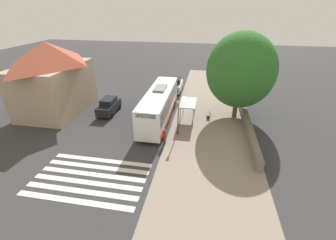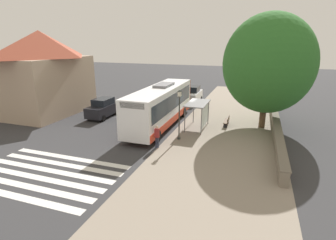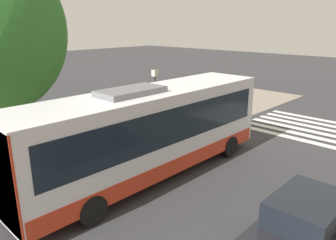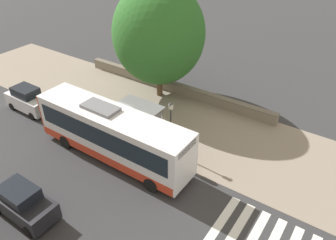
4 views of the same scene
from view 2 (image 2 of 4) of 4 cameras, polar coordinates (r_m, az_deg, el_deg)
ground_plane at (r=26.07m, az=3.31°, el=-0.35°), size 120.00×120.00×0.00m
sidewalk_plaza at (r=25.30m, az=13.17°, el=-1.31°), size 9.00×44.00×0.02m
crosswalk_stripes at (r=17.80m, az=-25.22°, el=-10.59°), size 9.00×5.25×0.01m
stone_wall at (r=25.13m, az=22.44°, el=-1.13°), size 0.60×20.00×0.99m
background_building at (r=31.41m, az=-25.48°, el=9.45°), size 7.10×9.68×8.74m
bus at (r=24.34m, az=-1.57°, el=3.25°), size 2.73×11.70×3.84m
bus_shelter at (r=23.65m, az=6.81°, el=2.83°), size 1.76×3.46×2.41m
pedestrian at (r=19.44m, az=-2.42°, el=-3.24°), size 0.34×0.23×1.76m
bench at (r=25.23m, az=12.71°, el=-0.20°), size 0.40×1.70×0.88m
street_lamp_near at (r=20.71m, az=2.47°, el=2.05°), size 0.28×0.28×4.08m
shade_tree at (r=24.79m, az=21.00°, el=11.33°), size 7.81×7.81×10.09m
parked_car_behind_bus at (r=33.93m, az=5.38°, el=5.48°), size 1.87×4.17×2.14m
parked_car_far_lane at (r=28.21m, az=-13.94°, el=2.54°), size 1.91×4.16×1.98m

